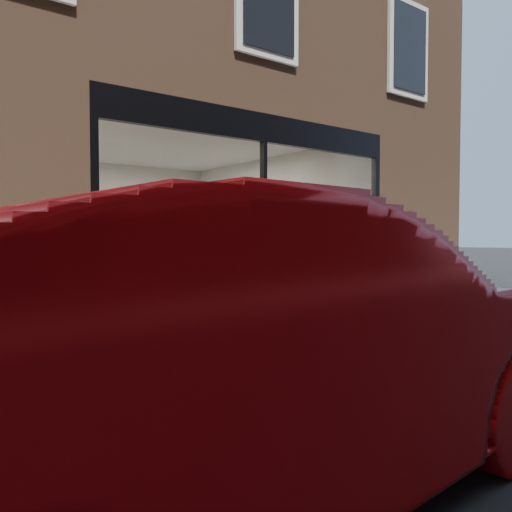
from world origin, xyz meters
TOP-DOWN VIEW (x-y plane):
  - ground at (0.00, 0.00)m, footprint 120.00×120.00m
  - sidewalk_near at (0.00, 1.00)m, footprint 40.00×2.00m
  - kerb_near at (0.00, -0.05)m, footprint 40.00×0.10m
  - host_building_pier_right at (3.75, 8.00)m, footprint 2.50×12.00m
  - host_building_backfill at (0.00, 11.00)m, footprint 5.00×6.00m
  - cafe_floor at (0.00, 5.00)m, footprint 6.00×6.00m
  - cafe_ceiling at (0.00, 5.00)m, footprint 6.00×6.00m
  - cafe_wall_back at (0.00, 7.99)m, footprint 5.00×0.00m
  - cafe_wall_left at (-2.49, 5.00)m, footprint 0.00×6.00m
  - cafe_wall_right at (2.49, 5.00)m, footprint 0.00×6.00m
  - storefront_kick at (0.00, 2.05)m, footprint 5.00×0.10m
  - storefront_header at (0.00, 2.05)m, footprint 5.00×0.10m
  - storefront_mullion at (0.00, 2.05)m, footprint 0.06×0.10m
  - storefront_glass at (0.00, 2.02)m, footprint 4.80×0.00m
  - banquette at (0.00, 2.45)m, footprint 4.00×0.55m
  - person at (0.35, 2.63)m, footprint 0.69×0.57m
  - cafe_table_left at (-1.21, 3.52)m, footprint 0.84×0.84m
  - cafe_table_right at (1.54, 3.59)m, footprint 0.83×0.83m
  - cafe_chair_left at (-1.14, 4.13)m, footprint 0.43×0.43m
  - cafe_chair_right at (1.00, 3.98)m, footprint 0.51×0.51m
  - wall_poster at (-2.45, 5.23)m, footprint 0.02×0.53m
  - parked_car at (-2.82, -1.44)m, footprint 5.10×2.10m

SIDE VIEW (x-z plane):
  - ground at x=0.00m, z-range 0.00..0.00m
  - sidewalk_near at x=0.00m, z-range 0.00..0.01m
  - cafe_floor at x=0.00m, z-range 0.02..0.02m
  - kerb_near at x=0.00m, z-range 0.00..0.12m
  - storefront_kick at x=0.00m, z-range 0.00..0.30m
  - banquette at x=0.00m, z-range 0.00..0.45m
  - cafe_chair_left at x=-1.14m, z-range 0.22..0.26m
  - cafe_chair_right at x=1.00m, z-range 0.22..0.26m
  - cafe_table_left at x=-1.21m, z-range 0.72..0.76m
  - cafe_table_right at x=1.54m, z-range 0.72..0.76m
  - person at x=0.35m, z-range 0.00..1.61m
  - parked_car at x=-2.82m, z-range 0.00..1.64m
  - wall_poster at x=-2.45m, z-range 1.13..1.83m
  - storefront_mullion at x=0.00m, z-range 0.30..2.80m
  - storefront_glass at x=0.00m, z-range -0.85..3.95m
  - cafe_wall_back at x=0.00m, z-range -0.90..4.10m
  - cafe_wall_left at x=-2.49m, z-range -1.40..4.60m
  - cafe_wall_right at x=2.49m, z-range -1.40..4.60m
  - host_building_pier_right at x=3.75m, z-range 0.00..3.20m
  - host_building_backfill at x=0.00m, z-range 0.00..3.20m
  - storefront_header at x=0.00m, z-range 2.80..3.20m
  - cafe_ceiling at x=0.00m, z-range 3.19..3.19m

